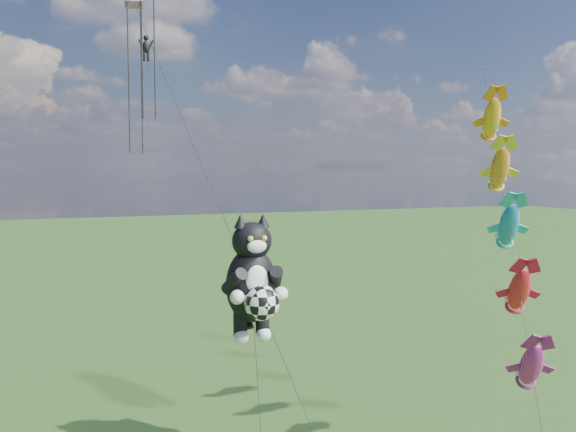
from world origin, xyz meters
name	(u,v)px	position (x,y,z in m)	size (l,w,h in m)	color
cat_kite_rig	(253,279)	(6.47, 8.14, 7.88)	(2.75, 4.28, 10.90)	brown
fish_windsock_rig	(509,226)	(17.22, 3.58, 10.38)	(7.66, 14.12, 18.49)	brown
parafoil_rig	(149,55)	(3.44, 17.32, 19.33)	(6.14, 16.68, 22.91)	brown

